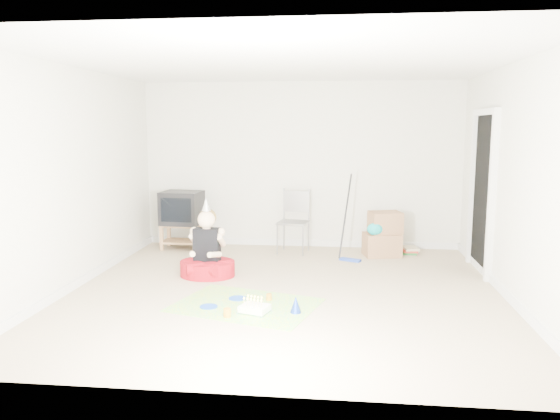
# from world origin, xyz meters

# --- Properties ---
(ground) EXTENTS (5.00, 5.00, 0.00)m
(ground) POSITION_xyz_m (0.00, 0.00, 0.00)
(ground) COLOR tan
(ground) RESTS_ON ground
(doorway_recess) EXTENTS (0.02, 0.90, 2.05)m
(doorway_recess) POSITION_xyz_m (2.48, 1.20, 1.02)
(doorway_recess) COLOR black
(doorway_recess) RESTS_ON ground
(tv_stand) EXTENTS (0.64, 0.41, 0.39)m
(tv_stand) POSITION_xyz_m (-1.82, 2.07, 0.24)
(tv_stand) COLOR #A07348
(tv_stand) RESTS_ON ground
(crt_tv) EXTENTS (0.64, 0.54, 0.51)m
(crt_tv) POSITION_xyz_m (-1.82, 2.07, 0.65)
(crt_tv) COLOR black
(crt_tv) RESTS_ON tv_stand
(folding_chair) EXTENTS (0.50, 0.48, 0.96)m
(folding_chair) POSITION_xyz_m (-0.08, 1.99, 0.47)
(folding_chair) COLOR gray
(folding_chair) RESTS_ON ground
(cardboard_boxes) EXTENTS (0.60, 0.51, 0.66)m
(cardboard_boxes) POSITION_xyz_m (1.26, 1.95, 0.32)
(cardboard_boxes) COLOR #966B48
(cardboard_boxes) RESTS_ON ground
(floor_mop) EXTENTS (0.32, 0.38, 1.22)m
(floor_mop) POSITION_xyz_m (0.78, 1.56, 0.26)
(floor_mop) COLOR #213EA9
(floor_mop) RESTS_ON ground
(book_pile) EXTENTS (0.24, 0.31, 0.10)m
(book_pile) POSITION_xyz_m (1.69, 2.15, 0.05)
(book_pile) COLOR #236B2C
(book_pile) RESTS_ON ground
(seated_woman) EXTENTS (0.74, 0.74, 1.02)m
(seated_woman) POSITION_xyz_m (-1.06, 0.57, 0.22)
(seated_woman) COLOR #A30F1A
(seated_woman) RESTS_ON ground
(party_mat) EXTENTS (1.71, 1.44, 0.01)m
(party_mat) POSITION_xyz_m (-0.37, -0.54, 0.00)
(party_mat) COLOR #F33398
(party_mat) RESTS_ON ground
(birthday_cake) EXTENTS (0.34, 0.30, 0.14)m
(birthday_cake) POSITION_xyz_m (-0.23, -0.77, 0.04)
(birthday_cake) COLOR white
(birthday_cake) RESTS_ON party_mat
(blue_plate_near) EXTENTS (0.22, 0.22, 0.01)m
(blue_plate_near) POSITION_xyz_m (-0.49, -0.35, 0.01)
(blue_plate_near) COLOR #1646B3
(blue_plate_near) RESTS_ON party_mat
(blue_plate_far) EXTENTS (0.21, 0.21, 0.01)m
(blue_plate_far) POSITION_xyz_m (-0.75, -0.66, 0.01)
(blue_plate_far) COLOR #1646B3
(blue_plate_far) RESTS_ON party_mat
(orange_cup_near) EXTENTS (0.07, 0.07, 0.07)m
(orange_cup_near) POSITION_xyz_m (-0.14, -0.35, 0.04)
(orange_cup_near) COLOR orange
(orange_cup_near) RESTS_ON party_mat
(orange_cup_far) EXTENTS (0.10, 0.10, 0.09)m
(orange_cup_far) POSITION_xyz_m (-0.49, -0.93, 0.05)
(orange_cup_far) COLOR orange
(orange_cup_far) RESTS_ON party_mat
(blue_party_hat) EXTENTS (0.13, 0.13, 0.17)m
(blue_party_hat) POSITION_xyz_m (0.19, -0.73, 0.09)
(blue_party_hat) COLOR #1838AC
(blue_party_hat) RESTS_ON party_mat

